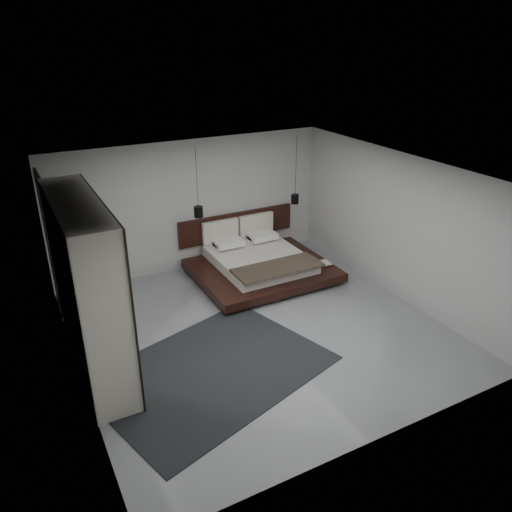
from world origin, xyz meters
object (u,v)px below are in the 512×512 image
bed (259,262)px  rug (212,370)px  lattice_screen (50,244)px  pendant_left (198,212)px  pendant_right (295,199)px  wardrobe (88,289)px

bed → rug: bed is taller
lattice_screen → pendant_left: bearing=-2.1°
bed → pendant_right: (1.14, 0.44, 1.12)m
pendant_right → wardrobe: (-4.87, -2.08, -0.05)m
lattice_screen → pendant_right: bearing=-1.2°
pendant_right → rug: size_ratio=0.44×
lattice_screen → pendant_left: (2.83, -0.10, 0.18)m
wardrobe → lattice_screen: bearing=96.6°
rug → lattice_screen: bearing=119.1°
lattice_screen → bed: lattice_screen is taller
bed → wardrobe: 4.21m
wardrobe → rug: 2.23m
pendant_left → wardrobe: 3.32m
lattice_screen → pendant_left: size_ratio=1.82×
bed → lattice_screen: bearing=172.2°
pendant_left → pendant_right: 2.29m
pendant_left → pendant_right: size_ratio=0.95×
bed → pendant_left: pendant_left is taller
lattice_screen → wardrobe: wardrobe is taller
bed → pendant_left: bearing=159.0°
lattice_screen → wardrobe: 2.20m
pendant_right → bed: bearing=-159.0°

